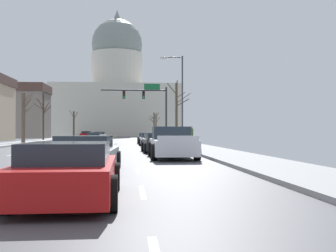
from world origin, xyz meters
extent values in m
cube|color=#4E4E53|center=(0.00, 0.00, -0.03)|extent=(14.00, 180.00, 0.06)
cube|color=yellow|center=(-0.12, 0.00, 0.00)|extent=(0.10, 176.40, 0.00)
cube|color=yellow|center=(0.12, 0.00, 0.00)|extent=(0.10, 176.40, 0.00)
cube|color=silver|center=(3.50, -29.30, 0.00)|extent=(0.12, 2.20, 0.00)
cube|color=silver|center=(3.50, -24.10, 0.00)|extent=(0.12, 2.20, 0.00)
cube|color=silver|center=(3.50, -18.90, 0.00)|extent=(0.12, 2.20, 0.00)
cube|color=silver|center=(3.50, -13.70, 0.00)|extent=(0.12, 2.20, 0.00)
cube|color=silver|center=(3.50, -8.50, 0.00)|extent=(0.12, 2.20, 0.00)
cube|color=silver|center=(3.50, -3.30, 0.00)|extent=(0.12, 2.20, 0.00)
cube|color=silver|center=(3.50, 1.90, 0.00)|extent=(0.12, 2.20, 0.00)
cube|color=silver|center=(3.50, 7.10, 0.00)|extent=(0.12, 2.20, 0.00)
cube|color=silver|center=(3.50, 12.30, 0.00)|extent=(0.12, 2.20, 0.00)
cube|color=silver|center=(3.50, 17.50, 0.00)|extent=(0.12, 2.20, 0.00)
cube|color=silver|center=(3.50, 22.70, 0.00)|extent=(0.12, 2.20, 0.00)
cube|color=silver|center=(3.50, 27.90, 0.00)|extent=(0.12, 2.20, 0.00)
cube|color=silver|center=(3.50, 33.10, 0.00)|extent=(0.12, 2.20, 0.00)
cube|color=silver|center=(3.50, 38.30, 0.00)|extent=(0.12, 2.20, 0.00)
cube|color=silver|center=(3.50, 43.50, 0.00)|extent=(0.12, 2.20, 0.00)
cube|color=silver|center=(3.50, 48.70, 0.00)|extent=(0.12, 2.20, 0.00)
cube|color=silver|center=(3.50, 53.90, 0.00)|extent=(0.12, 2.20, 0.00)
cube|color=silver|center=(3.50, 59.10, 0.00)|extent=(0.12, 2.20, 0.00)
cube|color=silver|center=(3.50, 64.30, 0.00)|extent=(0.12, 2.20, 0.00)
cube|color=silver|center=(-3.50, -13.70, 0.00)|extent=(0.12, 2.20, 0.00)
cube|color=silver|center=(-3.50, -8.50, 0.00)|extent=(0.12, 2.20, 0.00)
cube|color=silver|center=(-3.50, -3.30, 0.00)|extent=(0.12, 2.20, 0.00)
cube|color=silver|center=(-3.50, 1.90, 0.00)|extent=(0.12, 2.20, 0.00)
cube|color=silver|center=(-3.50, 7.10, 0.00)|extent=(0.12, 2.20, 0.00)
cube|color=silver|center=(-3.50, 12.30, 0.00)|extent=(0.12, 2.20, 0.00)
cube|color=silver|center=(-3.50, 17.50, 0.00)|extent=(0.12, 2.20, 0.00)
cube|color=silver|center=(-3.50, 22.70, 0.00)|extent=(0.12, 2.20, 0.00)
cube|color=silver|center=(-3.50, 27.90, 0.00)|extent=(0.12, 2.20, 0.00)
cube|color=silver|center=(-3.50, 33.10, 0.00)|extent=(0.12, 2.20, 0.00)
cube|color=silver|center=(-3.50, 38.30, 0.00)|extent=(0.12, 2.20, 0.00)
cube|color=silver|center=(-3.50, 43.50, 0.00)|extent=(0.12, 2.20, 0.00)
cube|color=silver|center=(-3.50, 48.70, 0.00)|extent=(0.12, 2.20, 0.00)
cube|color=silver|center=(-3.50, 53.90, 0.00)|extent=(0.12, 2.20, 0.00)
cube|color=silver|center=(-3.50, 59.10, 0.00)|extent=(0.12, 2.20, 0.00)
cube|color=silver|center=(-3.50, 64.30, 0.00)|extent=(0.12, 2.20, 0.00)
cube|color=#9A9A9A|center=(8.50, 0.00, 0.07)|extent=(3.00, 180.00, 0.14)
cylinder|color=#28282D|center=(7.60, 12.29, 3.38)|extent=(0.22, 0.22, 6.48)
cylinder|color=#28282D|center=(3.70, 12.29, 6.22)|extent=(7.80, 0.16, 0.16)
cube|color=black|center=(4.87, 12.29, 5.66)|extent=(0.32, 0.28, 0.92)
sphere|color=#330504|center=(4.87, 12.13, 5.94)|extent=(0.22, 0.22, 0.22)
sphere|color=#332B05|center=(4.87, 12.13, 5.66)|extent=(0.22, 0.22, 0.22)
sphere|color=#19CC47|center=(4.87, 12.13, 5.38)|extent=(0.22, 0.22, 0.22)
cube|color=black|center=(2.53, 12.29, 5.66)|extent=(0.32, 0.28, 0.92)
sphere|color=#330504|center=(2.53, 12.13, 5.94)|extent=(0.22, 0.22, 0.22)
sphere|color=#332B05|center=(2.53, 12.13, 5.66)|extent=(0.22, 0.22, 0.22)
sphere|color=#19CC47|center=(2.53, 12.13, 5.38)|extent=(0.22, 0.22, 0.22)
cube|color=#146033|center=(5.88, 12.31, 6.67)|extent=(1.90, 0.06, 0.70)
cylinder|color=#333338|center=(8.20, 1.36, 4.32)|extent=(0.14, 0.14, 8.36)
cylinder|color=#333338|center=(7.29, 1.36, 8.35)|extent=(1.82, 0.09, 0.09)
cube|color=#B2B2AD|center=(6.38, 1.36, 8.28)|extent=(0.56, 0.24, 0.16)
cube|color=beige|center=(0.00, 70.61, 6.33)|extent=(31.52, 18.28, 12.66)
cylinder|color=beige|center=(0.00, 70.61, 16.91)|extent=(12.81, 12.81, 8.49)
sphere|color=gray|center=(0.00, 70.61, 23.39)|extent=(12.81, 12.81, 12.81)
cone|color=gray|center=(0.00, 70.61, 31.00)|extent=(1.80, 1.80, 2.40)
cube|color=black|center=(5.09, 7.87, 0.46)|extent=(1.97, 4.54, 0.59)
cube|color=#232D38|center=(5.08, 7.49, 0.95)|extent=(1.69, 2.06, 0.40)
cylinder|color=black|center=(4.19, 9.29, 0.32)|extent=(0.24, 0.65, 0.64)
cylinder|color=black|center=(6.06, 9.24, 0.32)|extent=(0.24, 0.65, 0.64)
cylinder|color=black|center=(4.13, 6.50, 0.32)|extent=(0.24, 0.65, 0.64)
cylinder|color=black|center=(5.99, 6.46, 0.32)|extent=(0.24, 0.65, 0.64)
cube|color=silver|center=(5.05, 1.44, 0.44)|extent=(1.74, 4.60, 0.57)
cube|color=#232D38|center=(5.05, 1.02, 0.95)|extent=(1.53, 2.23, 0.45)
cylinder|color=black|center=(4.18, 2.87, 0.32)|extent=(0.22, 0.64, 0.64)
cylinder|color=black|center=(5.91, 2.87, 0.32)|extent=(0.22, 0.64, 0.64)
cylinder|color=black|center=(4.19, 0.02, 0.32)|extent=(0.22, 0.64, 0.64)
cylinder|color=black|center=(5.91, 0.02, 0.32)|extent=(0.22, 0.64, 0.64)
cube|color=silver|center=(5.16, -5.62, 0.47)|extent=(1.88, 4.67, 0.63)
cube|color=#232D38|center=(5.16, -5.74, 1.00)|extent=(1.59, 2.27, 0.43)
cylinder|color=black|center=(4.25, -4.22, 0.32)|extent=(0.24, 0.65, 0.64)
cylinder|color=black|center=(5.96, -4.16, 0.32)|extent=(0.24, 0.65, 0.64)
cylinder|color=black|center=(4.35, -7.08, 0.32)|extent=(0.24, 0.65, 0.64)
cylinder|color=black|center=(6.06, -7.02, 0.32)|extent=(0.24, 0.65, 0.64)
cube|color=black|center=(5.06, -11.63, 0.49)|extent=(1.99, 4.38, 0.66)
cube|color=#232D38|center=(5.07, -12.06, 1.03)|extent=(1.68, 2.00, 0.41)
cylinder|color=black|center=(4.09, -10.33, 0.32)|extent=(0.24, 0.65, 0.64)
cylinder|color=black|center=(5.93, -10.26, 0.32)|extent=(0.24, 0.65, 0.64)
cylinder|color=black|center=(4.19, -13.00, 0.32)|extent=(0.24, 0.65, 0.64)
cylinder|color=black|center=(6.03, -12.94, 0.32)|extent=(0.24, 0.65, 0.64)
cube|color=silver|center=(5.34, -17.59, 0.58)|extent=(2.01, 5.73, 0.72)
cube|color=#1E2833|center=(5.34, -16.79, 1.27)|extent=(1.84, 1.95, 0.65)
cube|color=silver|center=(5.33, -20.39, 1.05)|extent=(1.84, 0.10, 0.22)
cylinder|color=black|center=(4.34, -15.87, 0.40)|extent=(0.28, 0.80, 0.80)
cylinder|color=black|center=(6.34, -15.87, 0.40)|extent=(0.28, 0.80, 0.80)
cylinder|color=black|center=(4.34, -19.30, 0.40)|extent=(0.28, 0.80, 0.80)
cylinder|color=black|center=(6.33, -19.31, 0.40)|extent=(0.28, 0.80, 0.80)
cube|color=#9EA3A8|center=(1.78, -24.52, 0.47)|extent=(2.04, 4.62, 0.62)
cube|color=#232D38|center=(1.76, -24.91, 1.00)|extent=(1.72, 2.14, 0.44)
cylinder|color=black|center=(0.91, -23.08, 0.32)|extent=(0.25, 0.65, 0.64)
cylinder|color=black|center=(2.76, -23.15, 0.32)|extent=(0.25, 0.65, 0.64)
cylinder|color=black|center=(0.79, -25.89, 0.32)|extent=(0.25, 0.65, 0.64)
cylinder|color=black|center=(2.65, -25.97, 0.32)|extent=(0.25, 0.65, 0.64)
cube|color=#B71414|center=(2.01, -30.31, 0.47)|extent=(1.81, 4.44, 0.61)
cube|color=#232D38|center=(2.01, -30.56, 0.96)|extent=(1.57, 2.22, 0.39)
cylinder|color=black|center=(1.11, -28.95, 0.32)|extent=(0.23, 0.64, 0.64)
cylinder|color=black|center=(2.87, -28.93, 0.32)|extent=(0.23, 0.64, 0.64)
cylinder|color=black|center=(1.14, -31.69, 0.32)|extent=(0.23, 0.64, 0.64)
cylinder|color=black|center=(2.90, -31.67, 0.32)|extent=(0.23, 0.64, 0.64)
cube|color=silver|center=(-1.68, 20.51, 0.44)|extent=(1.86, 4.49, 0.57)
cube|color=#232D38|center=(-1.69, 20.94, 0.93)|extent=(1.62, 1.92, 0.40)
cylinder|color=black|center=(-0.76, 19.13, 0.32)|extent=(0.22, 0.64, 0.64)
cylinder|color=black|center=(-2.59, 19.12, 0.32)|extent=(0.22, 0.64, 0.64)
cylinder|color=black|center=(-0.78, 21.91, 0.32)|extent=(0.22, 0.64, 0.64)
cylinder|color=black|center=(-2.61, 21.89, 0.32)|extent=(0.22, 0.64, 0.64)
cube|color=silver|center=(-1.79, 33.36, 0.48)|extent=(1.91, 4.56, 0.63)
cube|color=#232D38|center=(-1.79, 33.58, 0.99)|extent=(1.68, 2.07, 0.41)
cylinder|color=black|center=(-0.84, 31.95, 0.32)|extent=(0.22, 0.64, 0.64)
cylinder|color=black|center=(-2.73, 31.95, 0.32)|extent=(0.22, 0.64, 0.64)
cylinder|color=black|center=(-0.84, 34.78, 0.32)|extent=(0.22, 0.64, 0.64)
cylinder|color=black|center=(-2.74, 34.77, 0.32)|extent=(0.22, 0.64, 0.64)
cube|color=#B71414|center=(-5.43, 47.03, 0.50)|extent=(1.96, 4.42, 0.69)
cube|color=#232D38|center=(-5.42, 47.45, 1.06)|extent=(1.68, 2.02, 0.43)
cylinder|color=black|center=(-4.52, 45.65, 0.32)|extent=(0.23, 0.64, 0.64)
cylinder|color=black|center=(-6.39, 45.69, 0.32)|extent=(0.23, 0.64, 0.64)
cylinder|color=black|center=(-4.47, 48.37, 0.32)|extent=(0.23, 0.64, 0.64)
cylinder|color=black|center=(-6.34, 48.41, 0.32)|extent=(0.23, 0.64, 0.64)
cube|color=slate|center=(-16.36, 41.33, 4.14)|extent=(8.75, 9.01, 8.28)
cube|color=#47332D|center=(-16.36, 41.33, 9.04)|extent=(9.10, 9.37, 1.52)
cylinder|color=#4C3D2D|center=(8.17, 6.19, 3.30)|extent=(0.26, 0.26, 6.32)
cylinder|color=#4C3D2D|center=(8.25, 6.55, 6.32)|extent=(0.30, 0.82, 0.99)
cylinder|color=#4C3D2D|center=(8.67, 6.52, 5.20)|extent=(1.08, 0.75, 0.75)
cylinder|color=#4C3D2D|center=(7.68, 6.19, 5.82)|extent=(1.07, 0.11, 1.26)
cylinder|color=#4C3D2D|center=(8.85, 6.15, 4.39)|extent=(1.41, 0.18, 0.87)
cylinder|color=#4C3D2D|center=(8.87, 5.83, 4.81)|extent=(1.47, 0.80, 1.07)
cylinder|color=#423328|center=(-8.55, 20.80, 3.32)|extent=(0.24, 0.24, 6.36)
cylinder|color=#423328|center=(-8.10, 20.55, 4.64)|extent=(0.99, 0.60, 1.34)
cylinder|color=#423328|center=(-8.81, 20.37, 4.86)|extent=(0.64, 0.96, 1.61)
cylinder|color=#423328|center=(-8.34, 21.39, 4.40)|extent=(0.49, 1.26, 1.40)
cylinder|color=#423328|center=(-8.97, 20.44, 5.26)|extent=(0.93, 0.80, 0.92)
cylinder|color=#423328|center=(-8.14, 21.38, 4.27)|extent=(0.94, 1.28, 1.22)
cylinder|color=#423328|center=(-9.19, 20.66, 4.68)|extent=(1.35, 0.36, 0.91)
cylinder|color=brown|center=(8.32, 44.04, 2.36)|extent=(0.26, 0.26, 4.45)
cylinder|color=brown|center=(8.52, 44.67, 3.82)|extent=(0.48, 1.33, 1.40)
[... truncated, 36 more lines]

